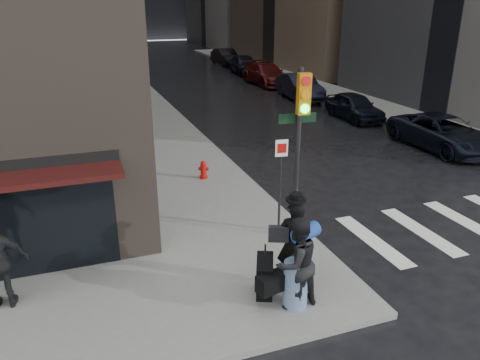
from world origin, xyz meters
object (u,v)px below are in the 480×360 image
Objects in this scene: parked_car_0 at (443,133)px; parked_car_5 at (226,57)px; man_overcoat at (288,249)px; parked_car_4 at (244,64)px; fire_hydrant at (203,170)px; parked_car_1 at (354,106)px; man_jeans at (296,263)px; traffic_light at (298,132)px; parked_car_3 at (266,74)px; parked_car_2 at (300,87)px.

parked_car_5 is (0.11, 29.98, 0.08)m from parked_car_0.
man_overcoat is 0.46× the size of parked_car_4.
man_overcoat is at bearing -91.12° from fire_hydrant.
parked_car_1 is 17.99m from parked_car_4.
traffic_light is (1.40, 2.84, 1.84)m from man_jeans.
parked_car_5 is (10.89, 30.31, 0.36)m from fire_hydrant.
traffic_light is at bearing -106.79° from parked_car_5.
parked_car_0 is at bearing -157.60° from man_jeans.
parked_car_1 is 0.86× the size of parked_car_5.
fire_hydrant is 20.96m from parked_car_3.
parked_car_3 is 1.14× the size of parked_car_5.
parked_car_2 reaches higher than fire_hydrant.
man_jeans is 22.56m from parked_car_2.
parked_car_0 is 1.24× the size of parked_car_1.
parked_car_5 reaches higher than parked_car_1.
traffic_light is 6.84× the size of fire_hydrant.
traffic_light reaches higher than parked_car_4.
parked_car_3 is at bearing 91.72° from parked_car_1.
parked_car_3 reaches higher than parked_car_0.
parked_car_3 is at bearing 91.37° from parked_car_0.
fire_hydrant is at bearing -67.44° from man_overcoat.
parked_car_5 is (9.77, 35.23, -2.18)m from traffic_light.
traffic_light is at bearing -112.06° from parked_car_2.
parked_car_0 is 23.98m from parked_car_4.
man_overcoat is at bearing -107.70° from parked_car_5.
parked_car_3 reaches higher than parked_car_5.
fire_hydrant is 15.87m from parked_car_2.
parked_car_1 is (10.37, 13.45, -0.38)m from man_overcoat.
parked_car_0 is 0.93× the size of parked_car_3.
fire_hydrant is 32.21m from parked_car_5.
man_overcoat is 33.23m from parked_car_4.
parked_car_2 is at bearing -93.43° from parked_car_3.
parked_car_5 is at bearing -120.15° from man_jeans.
parked_car_1 is 0.87× the size of parked_car_4.
parked_car_2 is at bearing 93.23° from parked_car_0.
man_jeans reaches higher than parked_car_1.
parked_car_2 is 1.01× the size of parked_car_4.
parked_car_4 is (-0.18, 23.98, 0.10)m from parked_car_0.
parked_car_1 is at bearing -103.94° from man_overcoat.
traffic_light is at bearing -127.58° from parked_car_1.
man_jeans reaches higher than parked_car_3.
traffic_light is 25.04m from parked_car_3.
fire_hydrant is (0.28, 7.76, -0.71)m from man_jeans.
traffic_light is 11.23m from parked_car_0.
traffic_light reaches higher than parked_car_2.
parked_car_3 is (10.31, 25.45, -0.28)m from man_overcoat.
traffic_light reaches higher than man_overcoat.
parked_car_0 reaches higher than parked_car_1.
parked_car_0 is 18.00m from parked_car_3.
parked_car_2 is at bearing -94.16° from parked_car_5.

